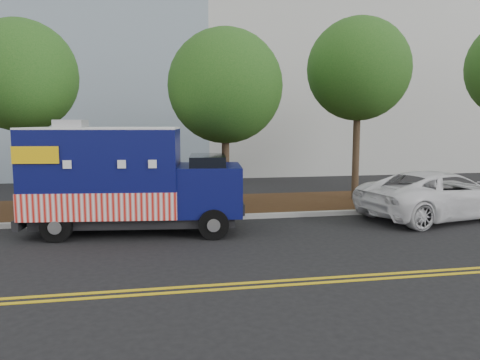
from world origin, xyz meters
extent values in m
plane|color=black|center=(0.00, 0.00, 0.00)|extent=(120.00, 120.00, 0.00)
cube|color=#9E9E99|center=(0.00, 1.40, 0.07)|extent=(120.00, 0.18, 0.15)
cube|color=black|center=(0.00, 3.50, 0.07)|extent=(120.00, 4.00, 0.15)
cube|color=gold|center=(0.00, -4.45, 0.01)|extent=(120.00, 0.10, 0.01)
cube|color=gold|center=(0.00, -4.70, 0.01)|extent=(120.00, 0.10, 0.01)
cylinder|color=#38281C|center=(-5.09, 3.40, 1.81)|extent=(0.26, 0.26, 3.62)
sphere|color=#174C15|center=(-5.09, 3.40, 4.51)|extent=(3.58, 3.58, 3.58)
cylinder|color=#38281C|center=(1.41, 2.72, 1.64)|extent=(0.26, 0.26, 3.28)
sphere|color=#174C15|center=(1.41, 2.72, 4.23)|extent=(3.80, 3.80, 3.80)
cylinder|color=#38281C|center=(6.48, 3.51, 2.01)|extent=(0.26, 0.26, 4.03)
sphere|color=#174C15|center=(6.48, 3.51, 4.97)|extent=(3.76, 3.76, 3.76)
cube|color=#473828|center=(-3.49, 2.01, 1.20)|extent=(0.06, 0.06, 2.40)
cube|color=black|center=(-1.46, 0.22, 0.40)|extent=(5.51, 2.43, 0.27)
cube|color=#0B0F4E|center=(-2.32, 0.32, 1.71)|extent=(4.23, 2.65, 2.29)
cube|color=red|center=(-2.32, 0.32, 0.90)|extent=(4.28, 2.71, 0.71)
cube|color=white|center=(-2.32, 0.32, 2.88)|extent=(4.23, 2.65, 0.06)
cube|color=#B7B7BA|center=(-3.17, 0.43, 3.00)|extent=(0.85, 0.85, 0.21)
cube|color=#0B0F4E|center=(0.52, -0.02, 1.19)|extent=(1.95, 2.24, 1.33)
cube|color=black|center=(0.47, -0.01, 1.83)|extent=(1.17, 1.96, 0.62)
cube|color=black|center=(1.39, -0.12, 0.74)|extent=(0.30, 1.90, 0.29)
cube|color=black|center=(-4.35, 0.57, 0.43)|extent=(0.43, 2.15, 0.27)
cube|color=#B7B7BA|center=(-4.32, 0.56, 1.76)|extent=(0.24, 1.71, 1.81)
cube|color=#B7B7BA|center=(-1.90, 1.41, 1.76)|extent=(1.71, 0.24, 1.05)
cube|color=yellow|center=(-3.87, -0.63, 2.24)|extent=(1.14, 0.16, 0.43)
cube|color=yellow|center=(-3.60, 1.62, 2.24)|extent=(1.14, 0.16, 0.43)
cylinder|color=black|center=(0.50, -0.99, 0.40)|extent=(0.83, 0.36, 0.80)
cylinder|color=black|center=(0.73, 0.94, 0.40)|extent=(0.83, 0.36, 0.80)
cylinder|color=black|center=(-3.47, -0.52, 0.40)|extent=(0.83, 0.36, 0.80)
cylinder|color=black|center=(-3.24, 1.41, 0.40)|extent=(0.83, 0.36, 0.80)
imported|color=white|center=(7.95, 0.35, 0.75)|extent=(5.83, 3.61, 1.51)
camera|label=1|loc=(-1.05, -12.85, 3.05)|focal=35.00mm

